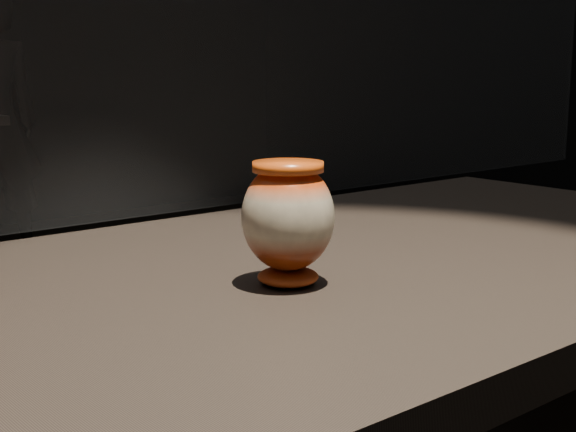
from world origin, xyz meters
The scene contains 1 object.
main_vase centered at (0.06, -0.06, 0.98)m, with size 0.15×0.15×0.15m.
Camera 1 is at (-0.55, -0.79, 1.16)m, focal length 50.00 mm.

